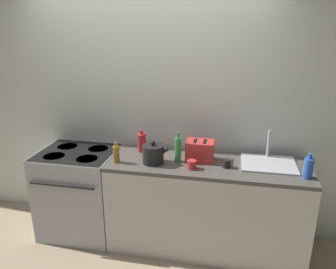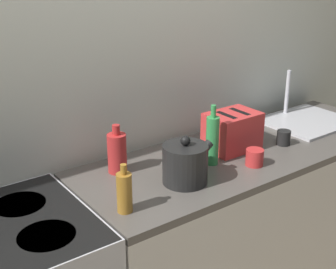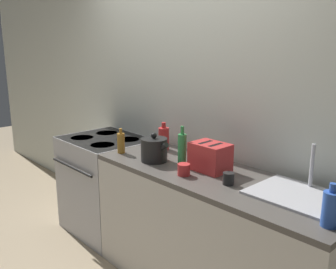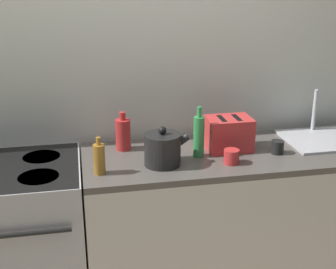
% 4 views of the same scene
% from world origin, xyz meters
% --- Properties ---
extents(wall_back, '(8.00, 0.05, 2.60)m').
position_xyz_m(wall_back, '(0.00, 0.71, 1.30)').
color(wall_back, silver).
rests_on(wall_back, ground_plane).
extents(stove, '(0.77, 0.69, 0.91)m').
position_xyz_m(stove, '(-0.67, 0.33, 0.47)').
color(stove, '#B7B7BC').
rests_on(stove, ground_plane).
extents(counter_block, '(1.87, 0.64, 0.91)m').
position_xyz_m(counter_block, '(0.66, 0.32, 0.46)').
color(counter_block, silver).
rests_on(counter_block, ground_plane).
extents(kettle, '(0.25, 0.20, 0.22)m').
position_xyz_m(kettle, '(0.16, 0.22, 1.00)').
color(kettle, black).
rests_on(kettle, counter_block).
extents(toaster, '(0.26, 0.19, 0.19)m').
position_xyz_m(toaster, '(0.58, 0.37, 1.01)').
color(toaster, red).
rests_on(toaster, counter_block).
extents(sink_tray, '(0.49, 0.42, 0.28)m').
position_xyz_m(sink_tray, '(1.22, 0.40, 0.93)').
color(sink_tray, '#B7B7BC').
rests_on(sink_tray, counter_block).
extents(bottle_amber, '(0.06, 0.06, 0.20)m').
position_xyz_m(bottle_amber, '(-0.18, 0.16, 1.00)').
color(bottle_amber, '#9E6B23').
rests_on(bottle_amber, counter_block).
extents(bottle_red, '(0.09, 0.09, 0.23)m').
position_xyz_m(bottle_red, '(-0.02, 0.48, 1.01)').
color(bottle_red, '#B72828').
rests_on(bottle_red, counter_block).
extents(bottle_blue, '(0.08, 0.08, 0.22)m').
position_xyz_m(bottle_blue, '(1.51, 0.17, 1.00)').
color(bottle_blue, '#2D56B7').
rests_on(bottle_blue, counter_block).
extents(bottle_green, '(0.06, 0.06, 0.29)m').
position_xyz_m(bottle_green, '(0.38, 0.29, 1.03)').
color(bottle_green, '#338C47').
rests_on(bottle_green, counter_block).
extents(cup_black, '(0.07, 0.07, 0.08)m').
position_xyz_m(cup_black, '(0.84, 0.25, 0.95)').
color(cup_black, black).
rests_on(cup_black, counter_block).
extents(cup_red, '(0.08, 0.08, 0.08)m').
position_xyz_m(cup_red, '(0.53, 0.16, 0.95)').
color(cup_red, red).
rests_on(cup_red, counter_block).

